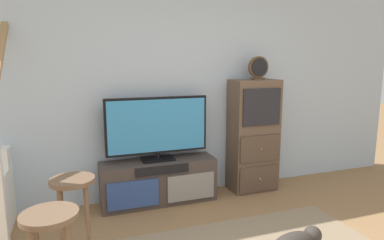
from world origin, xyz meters
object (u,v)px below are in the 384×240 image
Objects in this scene: side_cabinet at (253,136)px; bar_stool_far at (73,201)px; desk_clock at (258,68)px; television at (157,127)px; media_console at (159,182)px.

bar_stool_far is (-2.13, -0.96, -0.15)m from side_cabinet.
side_cabinet is 4.99× the size of desk_clock.
desk_clock is (1.25, -0.03, 0.64)m from television.
media_console is 4.69× the size of desk_clock.
side_cabinet is 2.34m from bar_stool_far.
side_cabinet reaches higher than media_console.
television reaches higher than media_console.
side_cabinet is 1.91× the size of bar_stool_far.
side_cabinet reaches higher than bar_stool_far.
media_console is at bearing -90.00° from television.
media_console is 1.30m from side_cabinet.
television is 1.38m from bar_stool_far.
desk_clock is (0.03, -0.02, 0.83)m from side_cabinet.
side_cabinet reaches higher than television.
side_cabinet is (1.22, 0.01, 0.44)m from media_console.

